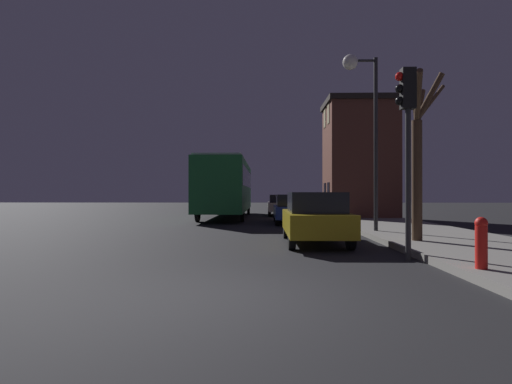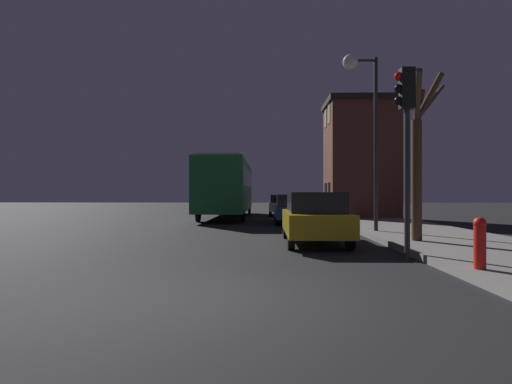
{
  "view_description": "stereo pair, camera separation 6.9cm",
  "coord_description": "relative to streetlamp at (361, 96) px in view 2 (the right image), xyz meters",
  "views": [
    {
      "loc": [
        0.57,
        -5.59,
        1.48
      ],
      "look_at": [
        0.25,
        9.12,
        1.54
      ],
      "focal_mm": 28.0,
      "sensor_mm": 36.0,
      "label": 1
    },
    {
      "loc": [
        0.64,
        -5.59,
        1.48
      ],
      "look_at": [
        0.25,
        9.12,
        1.54
      ],
      "focal_mm": 28.0,
      "sensor_mm": 36.0,
      "label": 2
    }
  ],
  "objects": [
    {
      "name": "bus",
      "position": [
        -5.77,
        10.45,
        -2.88
      ],
      "size": [
        2.57,
        11.72,
        3.45
      ],
      "color": "#1E6B33",
      "rests_on": "ground"
    },
    {
      "name": "traffic_light",
      "position": [
        -0.29,
        -5.34,
        -1.89
      ],
      "size": [
        0.43,
        0.24,
        4.26
      ],
      "color": "#28282B",
      "rests_on": "ground"
    },
    {
      "name": "fire_hydrant",
      "position": [
        0.35,
        -7.19,
        -4.3
      ],
      "size": [
        0.21,
        0.21,
        0.91
      ],
      "color": "red",
      "rests_on": "sidewalk"
    },
    {
      "name": "car_mid_lane",
      "position": [
        -2.08,
        5.72,
        -4.2
      ],
      "size": [
        1.73,
        4.36,
        1.44
      ],
      "color": "navy",
      "rests_on": "ground"
    },
    {
      "name": "streetlamp",
      "position": [
        0.0,
        0.0,
        0.0
      ],
      "size": [
        1.24,
        0.54,
        6.27
      ],
      "color": "#28282B",
      "rests_on": "sidewalk"
    },
    {
      "name": "car_near_lane",
      "position": [
        -1.95,
        -2.42,
        -4.16
      ],
      "size": [
        1.72,
        4.17,
        1.52
      ],
      "color": "olive",
      "rests_on": "ground"
    },
    {
      "name": "brick_building",
      "position": [
        2.08,
        9.11,
        -1.39
      ],
      "size": [
        4.02,
        3.75,
        6.73
      ],
      "color": "brown",
      "rests_on": "sidewalk"
    },
    {
      "name": "bare_tree",
      "position": [
        0.86,
        -3.03,
        -2.31
      ],
      "size": [
        1.59,
        2.13,
        4.66
      ],
      "color": "#473323",
      "rests_on": "sidewalk"
    },
    {
      "name": "car_far_lane",
      "position": [
        -2.33,
        13.23,
        -4.21
      ],
      "size": [
        1.72,
        4.55,
        1.41
      ],
      "color": "beige",
      "rests_on": "ground"
    },
    {
      "name": "ground_plane",
      "position": [
        -4.0,
        -8.63,
        -4.95
      ],
      "size": [
        120.0,
        120.0,
        0.0
      ],
      "primitive_type": "plane",
      "color": "black"
    }
  ]
}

